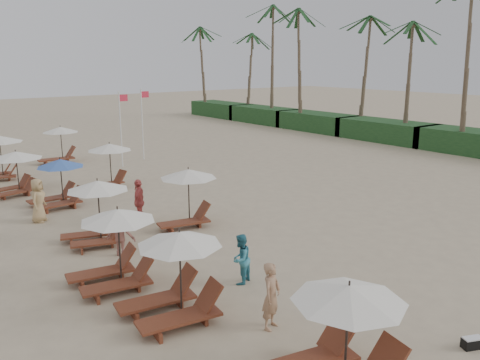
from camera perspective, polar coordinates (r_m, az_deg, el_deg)
ground at (r=16.72m, az=11.73°, el=-9.11°), size 160.00×160.00×0.00m
shrub_hedge at (r=42.13m, az=16.30°, el=5.40°), size 3.20×53.00×1.60m
palm_row at (r=42.37m, az=16.04°, el=17.84°), size 7.00×52.00×12.30m
lounger_station_0 at (r=10.42m, az=10.92°, el=-17.71°), size 2.82×2.48×2.12m
lounger_station_1 at (r=12.82m, az=-7.83°, el=-11.17°), size 2.65×2.22×2.22m
lounger_station_2 at (r=14.81m, az=-14.40°, el=-7.76°), size 2.56×2.14×2.27m
lounger_station_3 at (r=18.27m, az=-16.27°, el=-3.43°), size 2.43×2.17×2.28m
lounger_station_4 at (r=23.50m, az=-20.18°, el=-0.50°), size 2.48×2.05×2.12m
lounger_station_5 at (r=26.35m, az=-24.36°, el=1.03°), size 2.58×2.46×2.10m
inland_station_0 at (r=19.46m, az=-6.13°, el=-1.44°), size 2.75×2.24×2.22m
inland_station_1 at (r=26.18m, az=-14.79°, el=2.22°), size 2.63×2.24×2.22m
inland_station_2 at (r=33.64m, az=-19.99°, el=4.01°), size 2.88×2.24×2.22m
beachgoer_near at (r=12.35m, az=3.60°, el=-13.02°), size 0.72×0.61×1.68m
beachgoer_mid_a at (r=14.66m, az=0.07°, el=-8.99°), size 0.89×0.82×1.49m
beachgoer_mid_b at (r=17.13m, az=-13.45°, el=-5.89°), size 1.10×1.12×1.54m
beachgoer_far_a at (r=20.27m, az=-11.41°, el=-2.38°), size 1.02×1.08×1.79m
beachgoer_far_b at (r=21.57m, az=-21.99°, el=-2.16°), size 0.99×1.03×1.78m
duffel_bag at (r=13.01m, az=24.92°, el=-16.44°), size 0.52×0.40×0.26m
flag_pole_near at (r=31.06m, az=-13.38°, el=6.06°), size 0.59×0.08×4.54m
flag_pole_far at (r=33.08m, az=-11.02°, el=6.66°), size 0.60×0.08×4.60m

